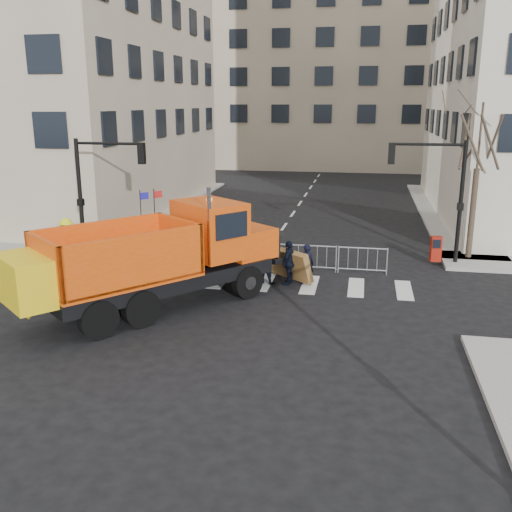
% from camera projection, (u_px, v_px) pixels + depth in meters
% --- Properties ---
extents(ground, '(120.00, 120.00, 0.00)m').
position_uv_depth(ground, '(211.00, 334.00, 17.56)').
color(ground, black).
rests_on(ground, ground).
extents(sidewalk_back, '(64.00, 5.00, 0.15)m').
position_uv_depth(sidewalk_back, '(261.00, 260.00, 25.60)').
color(sidewalk_back, gray).
rests_on(sidewalk_back, ground).
extents(building_far, '(30.00, 18.00, 24.00)m').
position_uv_depth(building_far, '(331.00, 55.00, 63.74)').
color(building_far, tan).
rests_on(building_far, ground).
extents(traffic_light_left, '(0.18, 0.18, 5.40)m').
position_uv_depth(traffic_light_left, '(81.00, 200.00, 25.41)').
color(traffic_light_left, black).
rests_on(traffic_light_left, ground).
extents(traffic_light_right, '(0.18, 0.18, 5.40)m').
position_uv_depth(traffic_light_right, '(460.00, 204.00, 24.33)').
color(traffic_light_right, black).
rests_on(traffic_light_right, ground).
extents(crowd_barriers, '(12.60, 0.60, 1.10)m').
position_uv_depth(crowd_barriers, '(240.00, 254.00, 24.76)').
color(crowd_barriers, '#9EA0A5').
rests_on(crowd_barriers, ground).
extents(street_tree, '(3.00, 3.00, 7.50)m').
position_uv_depth(street_tree, '(476.00, 177.00, 24.88)').
color(street_tree, '#382B21').
rests_on(street_tree, ground).
extents(plow_truck, '(9.09, 10.21, 4.21)m').
position_uv_depth(plow_truck, '(153.00, 256.00, 19.28)').
color(plow_truck, black).
rests_on(plow_truck, ground).
extents(cop_a, '(0.65, 0.49, 1.64)m').
position_uv_depth(cop_a, '(306.00, 264.00, 22.15)').
color(cop_a, black).
rests_on(cop_a, ground).
extents(cop_b, '(0.96, 0.87, 1.63)m').
position_uv_depth(cop_b, '(267.00, 263.00, 22.37)').
color(cop_b, black).
rests_on(cop_b, ground).
extents(cop_c, '(0.72, 1.11, 1.76)m').
position_uv_depth(cop_c, '(289.00, 263.00, 22.15)').
color(cop_c, black).
rests_on(cop_c, ground).
extents(worker, '(1.23, 0.75, 1.84)m').
position_uv_depth(worker, '(67.00, 239.00, 25.25)').
color(worker, yellow).
rests_on(worker, sidewalk_back).
extents(newspaper_box, '(0.49, 0.45, 1.10)m').
position_uv_depth(newspaper_box, '(436.00, 249.00, 24.98)').
color(newspaper_box, maroon).
rests_on(newspaper_box, sidewalk_back).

